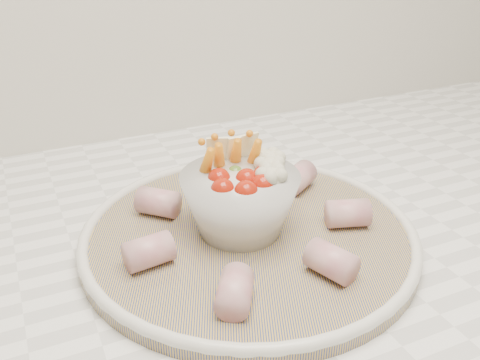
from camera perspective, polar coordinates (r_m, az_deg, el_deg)
name	(u,v)px	position (r m, az deg, el deg)	size (l,w,h in m)	color
serving_platter	(249,234)	(0.58, 0.95, -5.81)	(0.47, 0.47, 0.02)	navy
veggie_bowl	(241,198)	(0.56, 0.12, -1.96)	(0.12, 0.12, 0.10)	silver
cured_meat_rolls	(248,219)	(0.57, 0.85, -4.15)	(0.27, 0.28, 0.03)	#B95465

